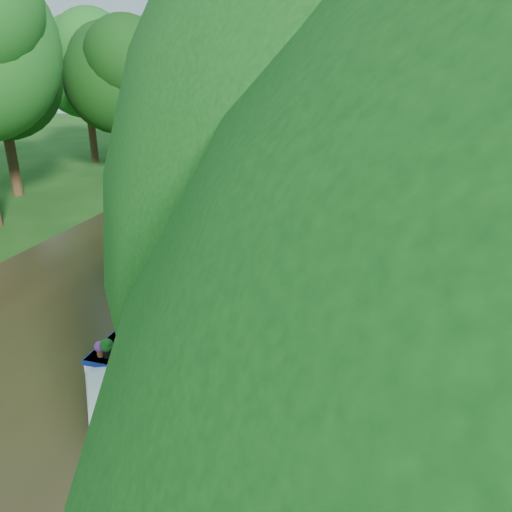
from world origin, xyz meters
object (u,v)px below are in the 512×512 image
at_px(plant_boat, 210,275).
at_px(second_boat, 309,183).
at_px(pedestrian_pink, 359,164).
at_px(sandwich_board, 195,496).

xyz_separation_m(plant_boat, second_boat, (0.41, 14.71, -0.30)).
xyz_separation_m(second_boat, pedestrian_pink, (2.34, 4.94, 0.28)).
bearing_deg(sandwich_board, second_boat, 76.19).
relative_size(second_boat, sandwich_board, 7.60).
bearing_deg(plant_boat, second_boat, 88.40).
bearing_deg(sandwich_board, plant_boat, 89.72).
bearing_deg(second_boat, pedestrian_pink, 61.04).
bearing_deg(pedestrian_pink, second_boat, -125.53).
height_order(plant_boat, pedestrian_pink, plant_boat).
relative_size(second_boat, pedestrian_pink, 4.43).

